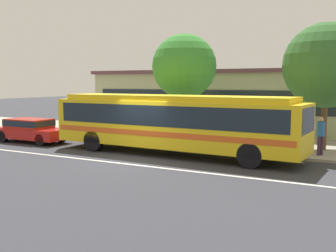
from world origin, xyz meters
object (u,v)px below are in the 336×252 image
at_px(pedestrian_standing_by_tree, 321,133).
at_px(street_tree_mid_block, 326,66).
at_px(pedestrian_waiting_near_sign, 138,121).
at_px(bus_stop_sign, 262,119).
at_px(pedestrian_walking_along_curb, 303,129).
at_px(street_tree_near_stop, 184,67).
at_px(sedan_behind_bus, 31,129).
at_px(transit_bus, 174,120).

height_order(pedestrian_standing_by_tree, street_tree_mid_block, street_tree_mid_block).
bearing_deg(pedestrian_waiting_near_sign, bus_stop_sign, -7.50).
height_order(pedestrian_walking_along_curb, street_tree_near_stop, street_tree_near_stop).
xyz_separation_m(pedestrian_waiting_near_sign, street_tree_mid_block, (9.79, 0.90, 2.93)).
height_order(sedan_behind_bus, bus_stop_sign, bus_stop_sign).
distance_m(pedestrian_waiting_near_sign, street_tree_mid_block, 10.26).
distance_m(sedan_behind_bus, pedestrian_walking_along_curb, 14.21).
relative_size(pedestrian_walking_along_curb, pedestrian_standing_by_tree, 1.04).
distance_m(transit_bus, pedestrian_walking_along_curb, 5.93).
relative_size(transit_bus, street_tree_mid_block, 2.00).
relative_size(sedan_behind_bus, pedestrian_waiting_near_sign, 2.54).
height_order(pedestrian_walking_along_curb, bus_stop_sign, bus_stop_sign).
relative_size(pedestrian_waiting_near_sign, pedestrian_standing_by_tree, 1.02).
bearing_deg(sedan_behind_bus, street_tree_near_stop, 28.96).
height_order(transit_bus, sedan_behind_bus, transit_bus).
xyz_separation_m(bus_stop_sign, street_tree_near_stop, (-4.80, 1.70, 2.54)).
bearing_deg(street_tree_mid_block, bus_stop_sign, -142.37).
bearing_deg(street_tree_mid_block, transit_bus, -145.57).
distance_m(transit_bus, bus_stop_sign, 4.04).
bearing_deg(pedestrian_waiting_near_sign, street_tree_mid_block, 5.25).
bearing_deg(bus_stop_sign, sedan_behind_bus, -168.92).
bearing_deg(pedestrian_standing_by_tree, transit_bus, -158.56).
bearing_deg(street_tree_mid_block, pedestrian_standing_by_tree, -86.38).
distance_m(street_tree_near_stop, street_tree_mid_block, 7.23).
relative_size(pedestrian_walking_along_curb, bus_stop_sign, 0.76).
xyz_separation_m(sedan_behind_bus, street_tree_near_stop, (7.37, 4.08, 3.41)).
xyz_separation_m(sedan_behind_bus, street_tree_mid_block, (14.60, 4.25, 3.33)).
xyz_separation_m(pedestrian_walking_along_curb, street_tree_mid_block, (0.78, 0.97, 2.91)).
bearing_deg(street_tree_mid_block, pedestrian_walking_along_curb, -128.76).
bearing_deg(sedan_behind_bus, transit_bus, 1.57).
distance_m(pedestrian_standing_by_tree, bus_stop_sign, 2.59).
distance_m(pedestrian_standing_by_tree, street_tree_mid_block, 3.40).
relative_size(sedan_behind_bus, pedestrian_standing_by_tree, 2.59).
distance_m(transit_bus, street_tree_near_stop, 4.81).
height_order(transit_bus, pedestrian_standing_by_tree, transit_bus).
bearing_deg(pedestrian_walking_along_curb, sedan_behind_bus, -166.65).
distance_m(bus_stop_sign, street_tree_mid_block, 3.92).
xyz_separation_m(pedestrian_standing_by_tree, street_tree_near_stop, (-7.33, 1.50, 3.04)).
bearing_deg(street_tree_near_stop, street_tree_mid_block, 1.37).
bearing_deg(pedestrian_standing_by_tree, sedan_behind_bus, -170.05).
xyz_separation_m(pedestrian_standing_by_tree, bus_stop_sign, (-2.53, -0.20, 0.50)).
relative_size(sedan_behind_bus, bus_stop_sign, 1.90).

